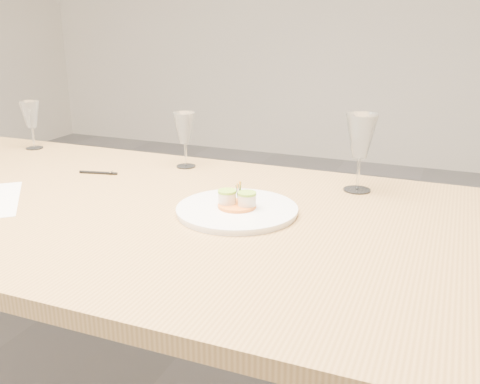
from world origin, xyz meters
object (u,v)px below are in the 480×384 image
at_px(wine_glass_2, 361,138).
at_px(wine_glass_0, 31,116).
at_px(dining_table, 103,222).
at_px(wine_glass_1, 185,129).
at_px(dinner_plate, 237,209).
at_px(ballpoint_pen, 99,173).

bearing_deg(wine_glass_2, wine_glass_0, 177.57).
bearing_deg(dining_table, wine_glass_2, 28.18).
distance_m(dining_table, wine_glass_1, 0.43).
xyz_separation_m(wine_glass_0, wine_glass_2, (1.22, -0.05, 0.03)).
xyz_separation_m(dinner_plate, ballpoint_pen, (-0.54, 0.16, -0.01)).
bearing_deg(dining_table, ballpoint_pen, 127.82).
bearing_deg(wine_glass_0, wine_glass_1, -1.07).
height_order(dining_table, wine_glass_2, wine_glass_2).
bearing_deg(ballpoint_pen, dinner_plate, -28.80).
xyz_separation_m(dining_table, wine_glass_0, (-0.59, 0.39, 0.19)).
relative_size(wine_glass_1, wine_glass_2, 0.82).
bearing_deg(dining_table, wine_glass_1, 80.71).
distance_m(dinner_plate, wine_glass_1, 0.48).
bearing_deg(ballpoint_pen, wine_glass_2, -2.31).
xyz_separation_m(dining_table, ballpoint_pen, (-0.15, 0.20, 0.07)).
bearing_deg(dinner_plate, wine_glass_2, 50.42).
relative_size(dining_table, wine_glass_1, 13.30).
xyz_separation_m(ballpoint_pen, wine_glass_2, (0.79, 0.14, 0.15)).
relative_size(dining_table, wine_glass_0, 13.50).
bearing_deg(wine_glass_0, ballpoint_pen, -23.93).
xyz_separation_m(dining_table, wine_glass_2, (0.63, 0.34, 0.22)).
bearing_deg(wine_glass_1, ballpoint_pen, -140.34).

